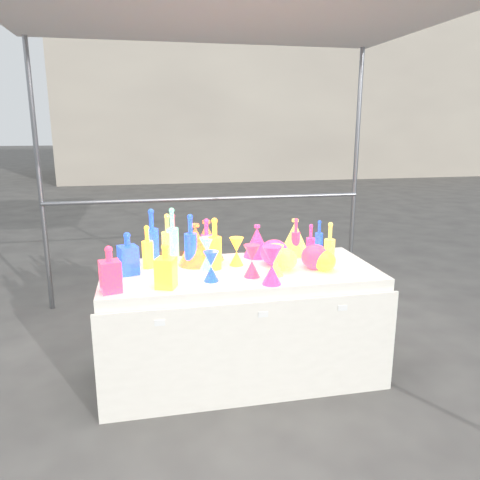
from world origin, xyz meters
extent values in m
plane|color=slate|center=(0.00, 0.00, 0.00)|extent=(80.00, 80.00, 0.00)
cylinder|color=gray|center=(-1.50, 1.50, 1.20)|extent=(0.04, 0.04, 2.40)
cylinder|color=gray|center=(1.50, 1.50, 1.20)|extent=(0.04, 0.04, 2.40)
cylinder|color=gray|center=(0.00, 1.47, 1.00)|extent=(3.00, 0.04, 0.04)
cube|color=white|center=(0.00, 0.00, 0.38)|extent=(1.80, 0.80, 0.75)
cube|color=white|center=(0.00, -0.42, 0.34)|extent=(1.84, 0.02, 0.68)
cube|color=white|center=(-0.55, -0.43, 0.60)|extent=(0.06, 0.00, 0.03)
cube|color=white|center=(0.05, -0.43, 0.60)|extent=(0.06, 0.00, 0.03)
cube|color=white|center=(0.55, -0.43, 0.60)|extent=(0.06, 0.00, 0.03)
cube|color=beige|center=(4.00, 14.00, 3.00)|extent=(14.00, 6.00, 6.00)
cube|color=#9D6B47|center=(-0.28, 1.63, 0.20)|extent=(0.59, 0.45, 0.41)
cube|color=#9D6B47|center=(0.85, 2.55, 0.03)|extent=(0.73, 0.53, 0.06)
camera|label=1|loc=(-0.60, -2.91, 1.68)|focal=35.00mm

